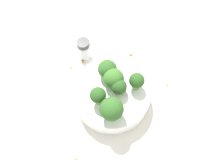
% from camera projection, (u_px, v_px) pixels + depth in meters
% --- Properties ---
extents(ground_plane, '(3.00, 3.00, 0.00)m').
position_uv_depth(ground_plane, '(112.00, 99.00, 0.53)').
color(ground_plane, silver).
extents(bowl, '(0.17, 0.17, 0.05)m').
position_uv_depth(bowl, '(112.00, 95.00, 0.51)').
color(bowl, white).
rests_on(bowl, ground_plane).
extents(broccoli_floret_0, '(0.05, 0.05, 0.05)m').
position_uv_depth(broccoli_floret_0, '(112.00, 78.00, 0.47)').
color(broccoli_floret_0, '#7A9E5B').
rests_on(broccoli_floret_0, bowl).
extents(broccoli_floret_1, '(0.03, 0.03, 0.05)m').
position_uv_depth(broccoli_floret_1, '(137.00, 81.00, 0.46)').
color(broccoli_floret_1, '#7A9E5B').
rests_on(broccoli_floret_1, bowl).
extents(broccoli_floret_2, '(0.03, 0.03, 0.05)m').
position_uv_depth(broccoli_floret_2, '(98.00, 96.00, 0.44)').
color(broccoli_floret_2, '#84AD66').
rests_on(broccoli_floret_2, bowl).
extents(broccoli_floret_3, '(0.04, 0.04, 0.05)m').
position_uv_depth(broccoli_floret_3, '(107.00, 69.00, 0.48)').
color(broccoli_floret_3, '#7A9E5B').
rests_on(broccoli_floret_3, bowl).
extents(broccoli_floret_4, '(0.05, 0.05, 0.06)m').
position_uv_depth(broccoli_floret_4, '(112.00, 109.00, 0.43)').
color(broccoli_floret_4, '#84AD66').
rests_on(broccoli_floret_4, bowl).
extents(broccoli_floret_5, '(0.03, 0.03, 0.04)m').
position_uv_depth(broccoli_floret_5, '(119.00, 87.00, 0.46)').
color(broccoli_floret_5, '#7A9E5B').
rests_on(broccoli_floret_5, bowl).
extents(pepper_shaker, '(0.03, 0.03, 0.06)m').
position_uv_depth(pepper_shaker, '(84.00, 49.00, 0.56)').
color(pepper_shaker, '#B2B7BC').
rests_on(pepper_shaker, ground_plane).
extents(almond_crumb_0, '(0.01, 0.01, 0.01)m').
position_uv_depth(almond_crumb_0, '(131.00, 54.00, 0.58)').
color(almond_crumb_0, olive).
rests_on(almond_crumb_0, ground_plane).
extents(almond_crumb_1, '(0.01, 0.01, 0.01)m').
position_uv_depth(almond_crumb_1, '(82.00, 61.00, 0.57)').
color(almond_crumb_1, olive).
rests_on(almond_crumb_1, ground_plane).
extents(almond_crumb_2, '(0.01, 0.01, 0.01)m').
position_uv_depth(almond_crumb_2, '(71.00, 67.00, 0.57)').
color(almond_crumb_2, tan).
rests_on(almond_crumb_2, ground_plane).
extents(almond_crumb_3, '(0.01, 0.01, 0.01)m').
position_uv_depth(almond_crumb_3, '(75.00, 158.00, 0.46)').
color(almond_crumb_3, '#AD7F4C').
rests_on(almond_crumb_3, ground_plane).
extents(almond_crumb_4, '(0.01, 0.01, 0.01)m').
position_uv_depth(almond_crumb_4, '(167.00, 84.00, 0.54)').
color(almond_crumb_4, tan).
rests_on(almond_crumb_4, ground_plane).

